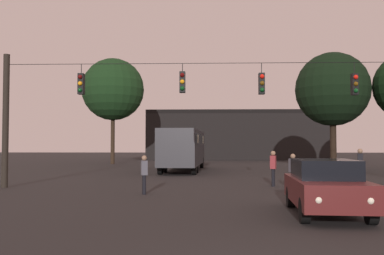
# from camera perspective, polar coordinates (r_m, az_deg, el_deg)

# --- Properties ---
(ground_plane) EXTENTS (168.00, 168.00, 0.00)m
(ground_plane) POSITION_cam_1_polar(r_m,az_deg,el_deg) (30.35, 3.17, -5.95)
(ground_plane) COLOR black
(ground_plane) RESTS_ON ground
(overhead_signal_span) EXTENTS (19.91, 0.44, 6.09)m
(overhead_signal_span) POSITION_cam_1_polar(r_m,az_deg,el_deg) (19.61, 3.75, 2.48)
(overhead_signal_span) COLOR black
(overhead_signal_span) RESTS_ON ground
(city_bus) EXTENTS (3.04, 11.11, 3.00)m
(city_bus) POSITION_cam_1_polar(r_m,az_deg,el_deg) (32.62, -1.10, -2.42)
(city_bus) COLOR #2D2D33
(city_bus) RESTS_ON ground
(car_near_right) EXTENTS (2.10, 4.43, 1.52)m
(car_near_right) POSITION_cam_1_polar(r_m,az_deg,el_deg) (12.73, 17.04, -7.30)
(car_near_right) COLOR #511919
(car_near_right) RESTS_ON ground
(car_far_left) EXTENTS (2.29, 4.48, 1.52)m
(car_far_left) POSITION_cam_1_polar(r_m,az_deg,el_deg) (43.22, -0.24, -3.82)
(car_far_left) COLOR #2D2D33
(car_far_left) RESTS_ON ground
(pedestrian_crossing_left) EXTENTS (0.34, 0.42, 1.76)m
(pedestrian_crossing_left) POSITION_cam_1_polar(r_m,az_deg,el_deg) (22.35, 21.14, -4.53)
(pedestrian_crossing_left) COLOR black
(pedestrian_crossing_left) RESTS_ON ground
(pedestrian_crossing_center) EXTENTS (0.35, 0.42, 1.55)m
(pedestrian_crossing_center) POSITION_cam_1_polar(r_m,az_deg,el_deg) (19.29, 13.06, -5.40)
(pedestrian_crossing_center) COLOR black
(pedestrian_crossing_center) RESTS_ON ground
(pedestrian_crossing_right) EXTENTS (0.32, 0.41, 1.52)m
(pedestrian_crossing_right) POSITION_cam_1_polar(r_m,az_deg,el_deg) (17.26, -6.27, -5.88)
(pedestrian_crossing_right) COLOR black
(pedestrian_crossing_right) RESTS_ON ground
(pedestrian_near_bus) EXTENTS (0.34, 0.42, 1.65)m
(pedestrian_near_bus) POSITION_cam_1_polar(r_m,az_deg,el_deg) (20.77, 10.57, -5.01)
(pedestrian_near_bus) COLOR black
(pedestrian_near_bus) RESTS_ON ground
(corner_building) EXTENTS (23.83, 13.04, 6.48)m
(corner_building) POSITION_cam_1_polar(r_m,az_deg,el_deg) (62.01, 5.73, -1.09)
(corner_building) COLOR black
(corner_building) RESTS_ON ground
(tree_left_silhouette) EXTENTS (6.39, 6.39, 10.88)m
(tree_left_silhouette) POSITION_cam_1_polar(r_m,az_deg,el_deg) (45.88, -10.28, 4.90)
(tree_left_silhouette) COLOR #2D2116
(tree_left_silhouette) RESTS_ON ground
(tree_right_far) EXTENTS (5.72, 5.72, 9.13)m
(tree_right_far) POSITION_cam_1_polar(r_m,az_deg,el_deg) (35.66, 17.89, 4.75)
(tree_right_far) COLOR black
(tree_right_far) RESTS_ON ground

